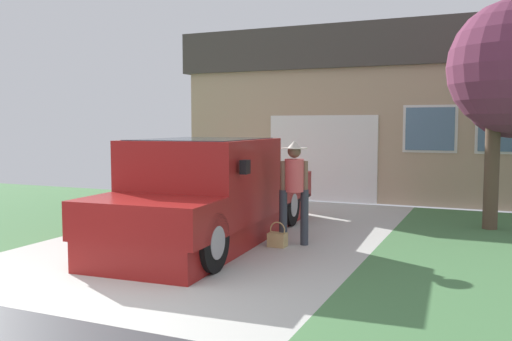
{
  "coord_description": "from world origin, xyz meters",
  "views": [
    {
      "loc": [
        4.23,
        -4.16,
        1.94
      ],
      "look_at": [
        0.77,
        3.84,
        1.21
      ],
      "focal_mm": 38.34,
      "sensor_mm": 36.0,
      "label": 1
    }
  ],
  "objects_px": {
    "pickup_truck": "(206,195)",
    "house_with_garage": "(384,114)",
    "person_with_hat": "(294,183)",
    "handbag": "(277,239)",
    "wheeled_trash_bin": "(180,177)"
  },
  "relations": [
    {
      "from": "person_with_hat",
      "to": "handbag",
      "type": "relative_size",
      "value": 4.2
    },
    {
      "from": "pickup_truck",
      "to": "person_with_hat",
      "type": "distance_m",
      "value": 1.46
    },
    {
      "from": "wheeled_trash_bin",
      "to": "pickup_truck",
      "type": "bearing_deg",
      "value": -54.43
    },
    {
      "from": "pickup_truck",
      "to": "wheeled_trash_bin",
      "type": "height_order",
      "value": "pickup_truck"
    },
    {
      "from": "handbag",
      "to": "wheeled_trash_bin",
      "type": "xyz_separation_m",
      "value": [
        -4.48,
        4.44,
        0.42
      ]
    },
    {
      "from": "pickup_truck",
      "to": "house_with_garage",
      "type": "distance_m",
      "value": 8.59
    },
    {
      "from": "person_with_hat",
      "to": "handbag",
      "type": "xyz_separation_m",
      "value": [
        -0.2,
        -0.2,
        -0.88
      ]
    },
    {
      "from": "handbag",
      "to": "house_with_garage",
      "type": "height_order",
      "value": "house_with_garage"
    },
    {
      "from": "handbag",
      "to": "person_with_hat",
      "type": "bearing_deg",
      "value": 44.51
    },
    {
      "from": "person_with_hat",
      "to": "wheeled_trash_bin",
      "type": "bearing_deg",
      "value": -73.07
    },
    {
      "from": "handbag",
      "to": "wheeled_trash_bin",
      "type": "relative_size",
      "value": 0.4
    },
    {
      "from": "person_with_hat",
      "to": "wheeled_trash_bin",
      "type": "height_order",
      "value": "person_with_hat"
    },
    {
      "from": "house_with_garage",
      "to": "pickup_truck",
      "type": "bearing_deg",
      "value": -99.3
    },
    {
      "from": "handbag",
      "to": "house_with_garage",
      "type": "relative_size",
      "value": 0.04
    },
    {
      "from": "pickup_truck",
      "to": "handbag",
      "type": "bearing_deg",
      "value": -175.4
    }
  ]
}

